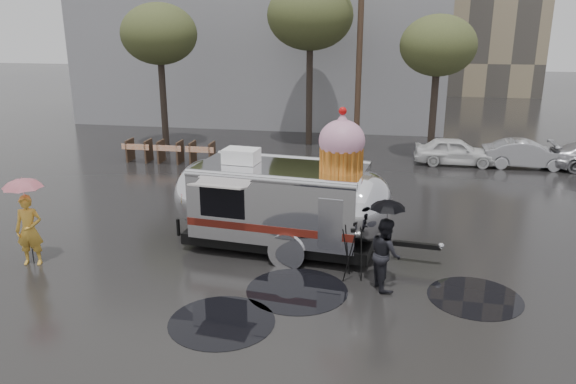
% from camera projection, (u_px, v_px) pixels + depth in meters
% --- Properties ---
extents(ground, '(120.00, 120.00, 0.00)m').
position_uv_depth(ground, '(227.00, 263.00, 15.02)').
color(ground, black).
rests_on(ground, ground).
extents(puddles, '(7.79, 11.26, 0.01)m').
position_uv_depth(puddles, '(335.00, 250.00, 15.86)').
color(puddles, black).
rests_on(puddles, ground).
extents(grey_building, '(22.00, 12.00, 13.00)m').
position_uv_depth(grey_building, '(269.00, 14.00, 36.29)').
color(grey_building, slate).
rests_on(grey_building, ground).
extents(utility_pole, '(1.60, 0.28, 9.00)m').
position_uv_depth(utility_pole, '(359.00, 54.00, 26.34)').
color(utility_pole, '#473323').
rests_on(utility_pole, ground).
extents(tree_left, '(3.64, 3.64, 6.95)m').
position_uv_depth(tree_left, '(159.00, 35.00, 26.79)').
color(tree_left, '#382D26').
rests_on(tree_left, ground).
extents(tree_mid, '(4.20, 4.20, 8.03)m').
position_uv_depth(tree_mid, '(310.00, 16.00, 27.20)').
color(tree_mid, '#382D26').
rests_on(tree_mid, ground).
extents(tree_right, '(3.36, 3.36, 6.42)m').
position_uv_depth(tree_right, '(438.00, 46.00, 24.67)').
color(tree_right, '#382D26').
rests_on(tree_right, ground).
extents(barricade_row, '(4.30, 0.80, 1.00)m').
position_uv_depth(barricade_row, '(170.00, 151.00, 25.18)').
color(barricade_row, '#473323').
rests_on(barricade_row, ground).
extents(parked_cars, '(13.20, 1.90, 1.50)m').
position_uv_depth(parked_cars, '(571.00, 153.00, 24.02)').
color(parked_cars, silver).
rests_on(parked_cars, ground).
extents(airstream_trailer, '(7.74, 3.18, 4.18)m').
position_uv_depth(airstream_trailer, '(284.00, 199.00, 15.57)').
color(airstream_trailer, silver).
rests_on(airstream_trailer, ground).
extents(person_left, '(0.77, 0.60, 1.91)m').
position_uv_depth(person_left, '(29.00, 230.00, 14.72)').
color(person_left, gold).
rests_on(person_left, ground).
extents(umbrella_pink, '(1.25, 1.25, 2.40)m').
position_uv_depth(umbrella_pink, '(24.00, 193.00, 14.41)').
color(umbrella_pink, pink).
rests_on(umbrella_pink, ground).
extents(person_right, '(0.76, 0.97, 1.78)m').
position_uv_depth(person_right, '(385.00, 254.00, 13.43)').
color(person_right, black).
rests_on(person_right, ground).
extents(umbrella_black, '(1.04, 1.04, 2.26)m').
position_uv_depth(umbrella_black, '(387.00, 214.00, 13.12)').
color(umbrella_black, black).
rests_on(umbrella_black, ground).
extents(tripod, '(0.54, 0.55, 1.36)m').
position_uv_depth(tripod, '(352.00, 250.00, 13.90)').
color(tripod, black).
rests_on(tripod, ground).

